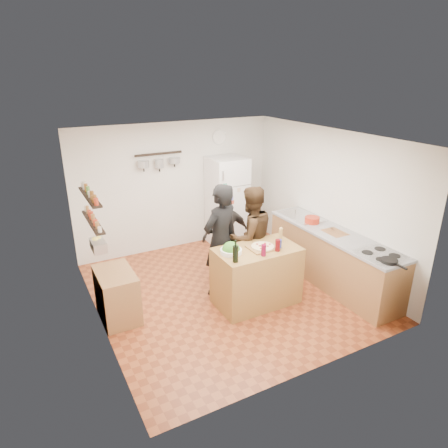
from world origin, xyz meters
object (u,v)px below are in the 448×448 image
salad_bowl (231,251)px  person_back (226,235)px  wine_bottle (235,254)px  fridge (227,202)px  person_left (220,241)px  counter_run (332,258)px  salt_canister (279,244)px  skillet (389,261)px  person_center (250,237)px  prep_island (256,276)px  red_bowl (312,220)px  wall_clock (219,137)px  side_table (117,295)px  pepper_mill (281,236)px

salad_bowl → person_back: person_back is taller
wine_bottle → fridge: bearing=63.9°
person_left → counter_run: bearing=144.8°
salt_canister → skillet: (1.05, -1.12, -0.03)m
person_center → skillet: (1.14, -1.78, 0.09)m
prep_island → person_back: size_ratio=0.84×
prep_island → skillet: skillet is taller
person_center → red_bowl: bearing=172.4°
wall_clock → counter_run: bearing=-74.1°
skillet → salt_canister: bearing=133.1°
prep_island → red_bowl: (1.40, 0.44, 0.52)m
side_table → person_center: bearing=-1.8°
wine_bottle → skillet: (1.85, -1.02, -0.09)m
prep_island → fridge: 2.38m
red_bowl → fridge: bearing=111.3°
person_back → skillet: (1.32, -2.28, 0.20)m
salt_canister → fridge: fridge is taller
salad_bowl → skillet: bearing=-36.2°
person_back → fridge: bearing=-117.1°
prep_island → salad_bowl: (-0.42, 0.05, 0.49)m
prep_island → wine_bottle: (-0.50, -0.22, 0.57)m
wall_clock → skillet: bearing=-80.3°
counter_run → wall_clock: 3.22m
fridge → prep_island: bearing=-107.4°
salad_bowl → wall_clock: (1.12, 2.52, 1.21)m
skillet → person_back: bearing=120.1°
prep_island → counter_run: (1.45, -0.06, -0.01)m
person_center → fridge: 1.77m
pepper_mill → side_table: bearing=167.3°
person_center → skillet: size_ratio=7.42×
wine_bottle → fridge: fridge is taller
person_left → pepper_mill: bearing=132.2°
salad_bowl → pepper_mill: bearing=0.0°
red_bowl → prep_island: bearing=-162.4°
salt_canister → person_left: person_left is taller
prep_island → fridge: size_ratio=0.69×
pepper_mill → side_table: size_ratio=0.24×
wine_bottle → person_center: (0.71, 0.75, -0.17)m
wine_bottle → side_table: bearing=151.1°
counter_run → side_table: 3.50m
salad_bowl → wine_bottle: size_ratio=1.34×
person_left → wall_clock: size_ratio=6.08×
pepper_mill → wine_bottle: bearing=-164.1°
counter_run → person_back: bearing=142.3°
person_left → red_bowl: (1.75, -0.08, 0.06)m
prep_island → wine_bottle: size_ratio=5.29×
pepper_mill → person_back: size_ratio=0.13×
person_left → counter_run: (1.80, -0.59, -0.46)m
salad_bowl → wine_bottle: bearing=-106.5°
wine_bottle → salt_canister: (0.80, 0.10, -0.05)m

